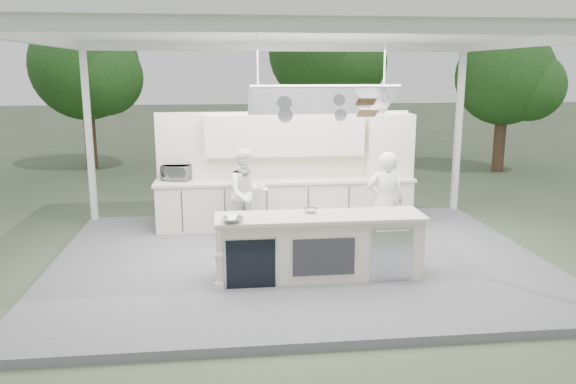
{
  "coord_description": "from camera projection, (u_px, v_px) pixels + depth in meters",
  "views": [
    {
      "loc": [
        -1.19,
        -8.82,
        3.17
      ],
      "look_at": [
        -0.13,
        0.4,
        1.15
      ],
      "focal_mm": 35.0,
      "sensor_mm": 36.0,
      "label": 1
    }
  ],
  "objects": [
    {
      "name": "demo_island",
      "position": [
        318.0,
        246.0,
        8.38
      ],
      "size": [
        3.1,
        0.79,
        0.95
      ],
      "color": "#F3E7CE",
      "rests_on": "stage_deck"
    },
    {
      "name": "ground",
      "position": [
        298.0,
        264.0,
        9.37
      ],
      "size": [
        90.0,
        90.0,
        0.0
      ],
      "primitive_type": "plane",
      "color": "#49583C",
      "rests_on": "ground"
    },
    {
      "name": "head_chef",
      "position": [
        385.0,
        202.0,
        9.48
      ],
      "size": [
        0.69,
        0.5,
        1.73
      ],
      "primitive_type": "imported",
      "rotation": [
        0.0,
        0.0,
        2.99
      ],
      "color": "white",
      "rests_on": "stage_deck"
    },
    {
      "name": "sous_chef",
      "position": [
        247.0,
        194.0,
        10.22
      ],
      "size": [
        0.98,
        0.88,
        1.67
      ],
      "primitive_type": "imported",
      "rotation": [
        0.0,
        0.0,
        0.36
      ],
      "color": "white",
      "rests_on": "stage_deck"
    },
    {
      "name": "bowl_small",
      "position": [
        311.0,
        210.0,
        8.44
      ],
      "size": [
        0.26,
        0.26,
        0.07
      ],
      "primitive_type": "imported",
      "rotation": [
        0.0,
        0.0,
        0.22
      ],
      "color": "silver",
      "rests_on": "demo_island"
    },
    {
      "name": "back_counter",
      "position": [
        286.0,
        203.0,
        11.08
      ],
      "size": [
        5.08,
        0.72,
        0.95
      ],
      "color": "#F3E7CE",
      "rests_on": "stage_deck"
    },
    {
      "name": "bowl_large",
      "position": [
        232.0,
        220.0,
        7.89
      ],
      "size": [
        0.4,
        0.4,
        0.08
      ],
      "primitive_type": "imported",
      "rotation": [
        0.0,
        0.0,
        0.34
      ],
      "color": "#AEB2B5",
      "rests_on": "demo_island"
    },
    {
      "name": "toaster_oven",
      "position": [
        176.0,
        173.0,
        10.89
      ],
      "size": [
        0.61,
        0.49,
        0.3
      ],
      "primitive_type": "imported",
      "rotation": [
        0.0,
        0.0,
        -0.26
      ],
      "color": "silver",
      "rests_on": "back_counter"
    },
    {
      "name": "tent",
      "position": [
        300.0,
        34.0,
        8.57
      ],
      "size": [
        8.2,
        6.2,
        3.86
      ],
      "color": "white",
      "rests_on": "ground"
    },
    {
      "name": "tree_cluster",
      "position": [
        254.0,
        66.0,
        18.13
      ],
      "size": [
        19.55,
        9.4,
        5.85
      ],
      "color": "#4F3B27",
      "rests_on": "ground"
    },
    {
      "name": "stage_deck",
      "position": [
        298.0,
        260.0,
        9.36
      ],
      "size": [
        8.0,
        6.0,
        0.12
      ],
      "primitive_type": "cube",
      "color": "slate",
      "rests_on": "ground"
    },
    {
      "name": "back_wall_unit",
      "position": [
        307.0,
        152.0,
        11.13
      ],
      "size": [
        5.05,
        0.48,
        2.25
      ],
      "color": "#F3E7CE",
      "rests_on": "stage_deck"
    }
  ]
}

